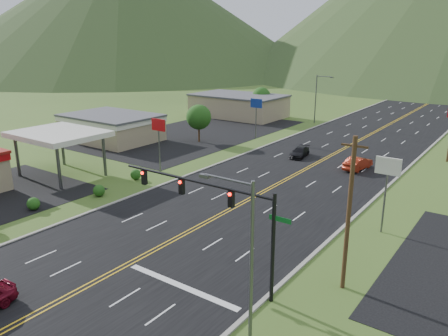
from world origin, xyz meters
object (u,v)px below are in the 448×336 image
Objects in this scene: streetlight_east at (246,252)px; car_red_far at (358,163)px; streetlight_west at (317,96)px; car_dark_mid at (300,152)px; gas_canopy at (59,135)px; traffic_signal at (218,206)px.

car_red_far is at bearing 99.78° from streetlight_east.
streetlight_west is 26.00m from car_dark_mid.
car_red_far reaches higher than car_dark_mid.
car_red_far is (27.22, 22.57, -4.08)m from gas_canopy.
streetlight_west is at bearing 107.97° from traffic_signal.
streetlight_east is 64.21m from streetlight_west.
traffic_signal reaches higher than car_red_far.
gas_canopy is at bearing 164.30° from traffic_signal.
traffic_signal is at bearing -72.03° from streetlight_west.
car_red_far is (16.90, -25.43, -4.39)m from streetlight_west.
traffic_signal is 30.93m from car_red_far.
traffic_signal is 1.46× the size of streetlight_west.
streetlight_east is (4.70, -4.00, -0.15)m from traffic_signal.
gas_canopy is at bearing -102.13° from streetlight_west.
streetlight_east is at bearing 107.67° from car_red_far.
gas_canopy is at bearing -136.07° from car_dark_mid.
streetlight_west is 30.85m from car_red_far.
traffic_signal is 6.17m from streetlight_east.
traffic_signal is 2.98× the size of car_dark_mid.
streetlight_east is 38.89m from car_dark_mid.
streetlight_east reaches higher than car_dark_mid.
gas_canopy is at bearing 47.55° from car_red_far.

